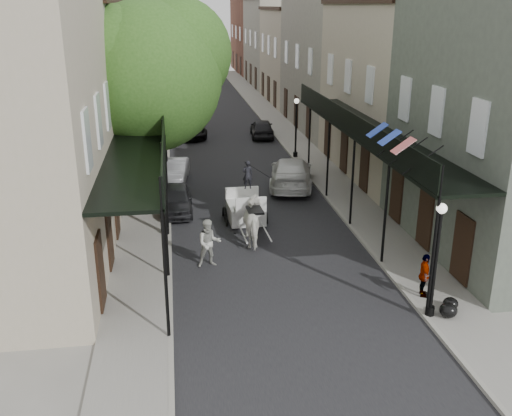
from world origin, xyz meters
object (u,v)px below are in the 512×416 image
object	(u,v)px
horse	(255,222)
car_left_mid	(175,171)
lamppost_right_far	(296,127)
pedestrian_sidewalk_left	(138,156)
car_left_near	(176,199)
car_left_far	(186,128)
carriage	(244,194)
car_right_far	(262,128)
car_right_near	(291,173)
pedestrian_walking	(209,243)
pedestrian_sidewalk_right	(424,275)
tree_far	(160,58)
tree_near	(156,70)
lamppost_left	(163,191)
lamppost_right_near	(436,259)

from	to	relation	value
horse	car_left_mid	bearing A→B (deg)	-73.23
lamppost_right_far	pedestrian_sidewalk_left	distance (m)	9.96
car_left_near	car_left_far	distance (m)	16.42
carriage	car_right_far	world-z (taller)	carriage
lamppost_right_far	car_right_near	bearing A→B (deg)	-104.38
pedestrian_walking	pedestrian_sidewalk_right	bearing A→B (deg)	-33.93
car_left_near	car_left_far	size ratio (longest dim) A/B	0.73
pedestrian_sidewalk_left	car_right_near	distance (m)	9.27
tree_far	carriage	size ratio (longest dim) A/B	2.83
tree_near	carriage	bearing A→B (deg)	-34.60
lamppost_left	pedestrian_sidewalk_left	xyz separation A→B (m)	(-1.56, 10.36, -1.11)
tree_near	car_right_far	size ratio (longest dim) A/B	2.40
car_left_far	car_right_far	size ratio (longest dim) A/B	1.27
car_left_mid	horse	bearing A→B (deg)	-63.93
tree_near	pedestrian_sidewalk_right	bearing A→B (deg)	-51.90
car_left_far	lamppost_right_far	bearing A→B (deg)	-57.37
pedestrian_sidewalk_right	car_left_near	bearing A→B (deg)	56.52
horse	car_left_far	distance (m)	20.69
lamppost_left	lamppost_right_far	world-z (taller)	same
carriage	car_left_near	size ratio (longest dim) A/B	0.82
tree_near	horse	distance (m)	8.61
lamppost_right_near	car_left_near	bearing A→B (deg)	124.97
tree_near	car_right_near	size ratio (longest dim) A/B	1.79
horse	pedestrian_sidewalk_left	bearing A→B (deg)	-67.89
carriage	car_right_near	size ratio (longest dim) A/B	0.56
tree_far	pedestrian_sidewalk_left	bearing A→B (deg)	-100.28
tree_far	car_left_far	world-z (taller)	tree_far
lamppost_right_far	tree_near	bearing A→B (deg)	-136.69
lamppost_right_near	car_left_near	xyz separation A→B (m)	(-7.69, 11.00, -1.41)
pedestrian_walking	car_left_mid	size ratio (longest dim) A/B	0.50
car_left_near	car_right_far	world-z (taller)	car_right_far
carriage	car_left_far	xyz separation A→B (m)	(-2.06, 17.74, -0.48)
lamppost_right_far	car_left_mid	bearing A→B (deg)	-152.55
lamppost_left	car_left_far	bearing A→B (deg)	85.58
lamppost_right_far	car_left_near	world-z (taller)	lamppost_right_far
lamppost_right_near	car_left_near	world-z (taller)	lamppost_right_near
pedestrian_sidewalk_left	car_right_far	xyz separation A→B (m)	(8.62, 8.08, -0.25)
lamppost_right_far	car_left_mid	size ratio (longest dim) A/B	0.99
lamppost_left	car_right_far	size ratio (longest dim) A/B	0.93
lamppost_right_far	car_left_near	xyz separation A→B (m)	(-7.69, -9.00, -1.41)
lamppost_left	carriage	size ratio (longest dim) A/B	1.22
horse	pedestrian_walking	xyz separation A→B (m)	(-2.03, -1.99, 0.02)
pedestrian_sidewalk_right	car_left_far	world-z (taller)	pedestrian_sidewalk_right
horse	car_left_mid	world-z (taller)	horse
lamppost_right_far	car_left_mid	world-z (taller)	lamppost_right_far
tree_near	lamppost_right_far	size ratio (longest dim) A/B	2.60
car_right_near	carriage	bearing A→B (deg)	67.91
tree_far	car_left_far	size ratio (longest dim) A/B	1.69
car_right_far	car_left_near	bearing A→B (deg)	71.88
lamppost_right_near	car_left_mid	distance (m)	17.81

